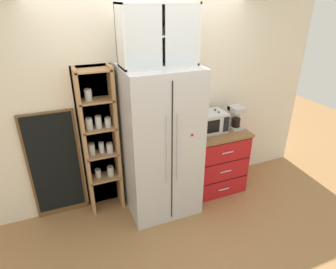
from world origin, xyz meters
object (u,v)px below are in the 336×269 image
(refrigerator, at_px, (160,143))
(chalkboard_menu, at_px, (55,166))
(microwave, at_px, (208,122))
(bottle_cobalt, at_px, (215,120))
(mug_cream, at_px, (216,127))
(bottle_clear, at_px, (218,123))
(coffee_maker, at_px, (235,117))

(refrigerator, relative_size, chalkboard_menu, 1.34)
(microwave, xyz_separation_m, bottle_cobalt, (0.11, 0.04, -0.01))
(mug_cream, distance_m, bottle_clear, 0.08)
(refrigerator, bearing_deg, coffee_maker, 4.62)
(bottle_clear, distance_m, chalkboard_menu, 2.10)
(mug_cream, bearing_deg, refrigerator, -172.36)
(refrigerator, distance_m, mug_cream, 0.85)
(bottle_cobalt, bearing_deg, coffee_maker, -16.23)
(bottle_cobalt, bearing_deg, microwave, -162.50)
(mug_cream, xyz_separation_m, bottle_clear, (-0.00, -0.03, 0.08))
(coffee_maker, xyz_separation_m, chalkboard_menu, (-2.32, 0.25, -0.36))
(refrigerator, bearing_deg, bottle_clear, 5.38)
(microwave, xyz_separation_m, bottle_clear, (0.11, -0.05, -0.01))
(mug_cream, xyz_separation_m, chalkboard_menu, (-2.06, 0.22, -0.25))
(refrigerator, height_order, bottle_clear, refrigerator)
(coffee_maker, bearing_deg, bottle_clear, -177.78)
(microwave, distance_m, bottle_cobalt, 0.12)
(bottle_clear, relative_size, chalkboard_menu, 0.20)
(coffee_maker, xyz_separation_m, bottle_cobalt, (-0.27, 0.08, -0.03))
(microwave, height_order, bottle_clear, bottle_clear)
(coffee_maker, bearing_deg, chalkboard_menu, 173.95)
(refrigerator, distance_m, microwave, 0.75)
(microwave, bearing_deg, mug_cream, -9.11)
(chalkboard_menu, bearing_deg, refrigerator, -15.45)
(bottle_clear, bearing_deg, coffee_maker, 2.22)
(mug_cream, bearing_deg, bottle_clear, -93.42)
(refrigerator, height_order, chalkboard_menu, refrigerator)
(microwave, height_order, mug_cream, microwave)
(coffee_maker, relative_size, mug_cream, 2.79)
(refrigerator, height_order, microwave, refrigerator)
(refrigerator, relative_size, mug_cream, 16.59)
(mug_cream, bearing_deg, microwave, 170.89)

